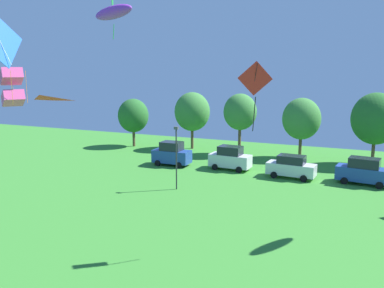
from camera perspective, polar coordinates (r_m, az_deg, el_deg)
kite_flying_6 at (r=22.39m, az=8.84°, el=8.68°), size 1.75×0.81×3.82m
kite_flying_7 at (r=27.45m, az=-23.91°, el=7.30°), size 1.81×1.76×2.43m
kite_flying_8 at (r=33.39m, az=-11.03°, el=17.67°), size 4.70×2.57×2.94m
kite_flying_9 at (r=22.70m, az=-20.54°, el=4.81°), size 2.04×1.51×0.40m
parked_car_leftmost at (r=44.33m, az=-2.86°, el=-1.39°), size 4.11×2.08×2.61m
parked_car_second_from_left at (r=42.60m, az=5.38°, el=-1.98°), size 4.38×2.22×2.48m
parked_car_third_from_left at (r=40.32m, az=13.75°, el=-3.12°), size 4.69×2.25×2.21m
parked_car_rightmost_in_row at (r=40.15m, az=22.97°, el=-3.56°), size 4.92×2.41×2.45m
light_post_0 at (r=35.01m, az=-2.22°, el=-1.41°), size 0.36×0.20×5.54m
treeline_tree_0 at (r=55.46m, az=-8.24°, el=3.96°), size 4.12×4.12×6.47m
treeline_tree_1 at (r=53.14m, az=0.03°, el=4.55°), size 4.62×4.62×7.45m
treeline_tree_2 at (r=49.61m, az=6.77°, el=4.47°), size 4.02×4.02×7.49m
treeline_tree_3 at (r=48.81m, az=15.11°, el=3.43°), size 4.40×4.40×7.13m
treeline_tree_4 at (r=47.82m, az=24.38°, el=3.25°), size 5.09×5.09×7.94m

